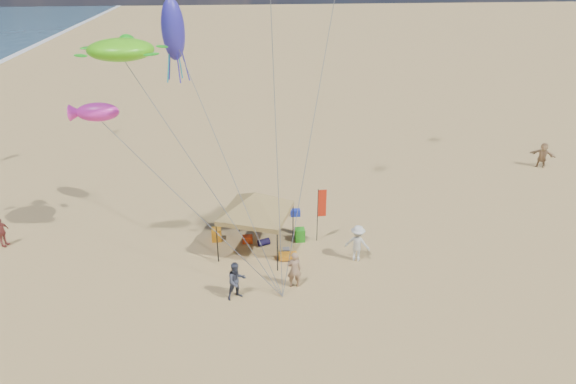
{
  "coord_description": "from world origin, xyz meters",
  "views": [
    {
      "loc": [
        -2.12,
        -17.38,
        13.85
      ],
      "look_at": [
        0.0,
        3.0,
        4.0
      ],
      "focal_mm": 31.09,
      "sensor_mm": 36.0,
      "label": 1
    }
  ],
  "objects_px": {
    "person_near_b": "(236,281)",
    "person_near_a": "(294,270)",
    "person_far_a": "(1,232)",
    "chair_green": "(300,235)",
    "canopy_tent": "(255,195)",
    "person_near_c": "(357,243)",
    "feather_flag": "(321,206)",
    "chair_yellow": "(217,234)",
    "beach_cart": "(288,256)",
    "person_far_c": "(543,155)",
    "cooler_red": "(247,239)",
    "cooler_blue": "(295,213)"
  },
  "relations": [
    {
      "from": "cooler_red",
      "to": "cooler_blue",
      "type": "bearing_deg",
      "value": 43.26
    },
    {
      "from": "feather_flag",
      "to": "person_far_a",
      "type": "bearing_deg",
      "value": 175.99
    },
    {
      "from": "cooler_blue",
      "to": "person_near_a",
      "type": "distance_m",
      "value": 6.87
    },
    {
      "from": "person_near_a",
      "to": "person_far_a",
      "type": "xyz_separation_m",
      "value": [
        -14.69,
        5.05,
        -0.1
      ]
    },
    {
      "from": "cooler_blue",
      "to": "person_near_c",
      "type": "relative_size",
      "value": 0.28
    },
    {
      "from": "canopy_tent",
      "to": "person_near_c",
      "type": "distance_m",
      "value": 5.56
    },
    {
      "from": "chair_green",
      "to": "chair_yellow",
      "type": "distance_m",
      "value": 4.43
    },
    {
      "from": "cooler_blue",
      "to": "chair_green",
      "type": "xyz_separation_m",
      "value": [
        -0.09,
        -2.79,
        0.16
      ]
    },
    {
      "from": "cooler_red",
      "to": "cooler_blue",
      "type": "height_order",
      "value": "same"
    },
    {
      "from": "person_near_a",
      "to": "person_near_b",
      "type": "distance_m",
      "value": 2.67
    },
    {
      "from": "feather_flag",
      "to": "chair_green",
      "type": "bearing_deg",
      "value": 175.32
    },
    {
      "from": "canopy_tent",
      "to": "cooler_red",
      "type": "distance_m",
      "value": 3.11
    },
    {
      "from": "person_far_c",
      "to": "cooler_red",
      "type": "bearing_deg",
      "value": -120.53
    },
    {
      "from": "person_far_a",
      "to": "cooler_blue",
      "type": "bearing_deg",
      "value": -61.34
    },
    {
      "from": "cooler_blue",
      "to": "chair_green",
      "type": "height_order",
      "value": "chair_green"
    },
    {
      "from": "person_far_a",
      "to": "chair_green",
      "type": "bearing_deg",
      "value": -71.64
    },
    {
      "from": "canopy_tent",
      "to": "person_near_c",
      "type": "height_order",
      "value": "canopy_tent"
    },
    {
      "from": "cooler_blue",
      "to": "cooler_red",
      "type": "bearing_deg",
      "value": -136.74
    },
    {
      "from": "chair_yellow",
      "to": "person_near_a",
      "type": "relative_size",
      "value": 0.39
    },
    {
      "from": "cooler_red",
      "to": "beach_cart",
      "type": "distance_m",
      "value": 2.69
    },
    {
      "from": "chair_yellow",
      "to": "person_far_a",
      "type": "distance_m",
      "value": 11.07
    },
    {
      "from": "canopy_tent",
      "to": "beach_cart",
      "type": "distance_m",
      "value": 3.49
    },
    {
      "from": "cooler_red",
      "to": "person_far_c",
      "type": "xyz_separation_m",
      "value": [
        21.2,
        8.2,
        0.72
      ]
    },
    {
      "from": "person_far_c",
      "to": "chair_yellow",
      "type": "bearing_deg",
      "value": -122.79
    },
    {
      "from": "chair_green",
      "to": "person_far_c",
      "type": "bearing_deg",
      "value": 24.25
    },
    {
      "from": "canopy_tent",
      "to": "beach_cart",
      "type": "xyz_separation_m",
      "value": [
        1.49,
        -1.06,
        -2.97
      ]
    },
    {
      "from": "feather_flag",
      "to": "person_far_a",
      "type": "xyz_separation_m",
      "value": [
        -16.52,
        1.16,
        -1.22
      ]
    },
    {
      "from": "beach_cart",
      "to": "person_near_c",
      "type": "bearing_deg",
      "value": -6.35
    },
    {
      "from": "person_near_b",
      "to": "person_near_c",
      "type": "relative_size",
      "value": 0.94
    },
    {
      "from": "person_near_b",
      "to": "person_far_c",
      "type": "bearing_deg",
      "value": 7.77
    },
    {
      "from": "chair_green",
      "to": "feather_flag",
      "type": "bearing_deg",
      "value": -4.68
    },
    {
      "from": "beach_cart",
      "to": "person_near_c",
      "type": "relative_size",
      "value": 0.47
    },
    {
      "from": "person_near_b",
      "to": "person_near_c",
      "type": "bearing_deg",
      "value": -0.5
    },
    {
      "from": "person_near_a",
      "to": "person_near_c",
      "type": "xyz_separation_m",
      "value": [
        3.35,
        1.86,
        0.05
      ]
    },
    {
      "from": "chair_green",
      "to": "person_near_a",
      "type": "distance_m",
      "value": 4.09
    },
    {
      "from": "person_near_b",
      "to": "person_near_a",
      "type": "bearing_deg",
      "value": -10.17
    },
    {
      "from": "chair_green",
      "to": "person_far_a",
      "type": "xyz_separation_m",
      "value": [
        -15.45,
        1.07,
        0.46
      ]
    },
    {
      "from": "person_near_a",
      "to": "feather_flag",
      "type": "bearing_deg",
      "value": -120.47
    },
    {
      "from": "beach_cart",
      "to": "person_far_c",
      "type": "bearing_deg",
      "value": 27.56
    },
    {
      "from": "cooler_red",
      "to": "person_near_a",
      "type": "distance_m",
      "value": 4.6
    },
    {
      "from": "person_near_b",
      "to": "person_far_c",
      "type": "relative_size",
      "value": 1.0
    },
    {
      "from": "person_near_a",
      "to": "person_far_a",
      "type": "height_order",
      "value": "person_near_a"
    },
    {
      "from": "cooler_red",
      "to": "beach_cart",
      "type": "height_order",
      "value": "cooler_red"
    },
    {
      "from": "person_near_b",
      "to": "cooler_red",
      "type": "bearing_deg",
      "value": 59.96
    },
    {
      "from": "person_near_a",
      "to": "person_far_c",
      "type": "xyz_separation_m",
      "value": [
        19.18,
        12.27,
        0.0
      ]
    },
    {
      "from": "cooler_red",
      "to": "person_near_a",
      "type": "bearing_deg",
      "value": -63.65
    },
    {
      "from": "feather_flag",
      "to": "person_far_a",
      "type": "distance_m",
      "value": 16.6
    },
    {
      "from": "chair_green",
      "to": "person_near_c",
      "type": "relative_size",
      "value": 0.37
    },
    {
      "from": "person_near_c",
      "to": "canopy_tent",
      "type": "bearing_deg",
      "value": 7.4
    },
    {
      "from": "cooler_red",
      "to": "chair_yellow",
      "type": "height_order",
      "value": "chair_yellow"
    }
  ]
}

